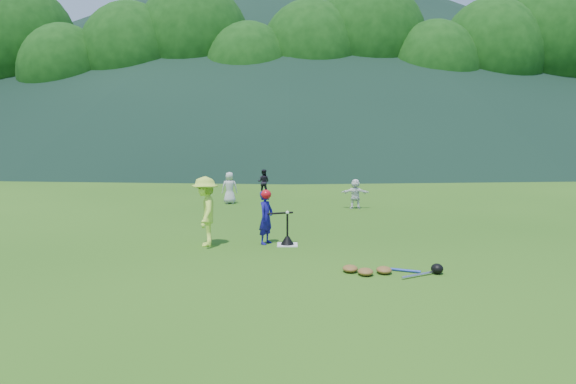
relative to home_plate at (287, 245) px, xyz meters
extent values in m
plane|color=#275513|center=(0.00, 0.00, -0.01)|extent=(120.00, 120.00, 0.00)
cube|color=silver|center=(0.00, 0.00, 0.00)|extent=(0.45, 0.45, 0.02)
sphere|color=white|center=(0.00, 0.00, 0.73)|extent=(0.08, 0.08, 0.08)
imported|color=navy|center=(-0.48, 0.15, 0.59)|extent=(0.45, 0.52, 1.20)
imported|color=#C9F347|center=(-1.81, -0.05, 0.76)|extent=(0.68, 1.05, 1.54)
imported|color=silver|center=(-2.02, 6.72, 0.53)|extent=(0.57, 0.41, 1.09)
imported|color=black|center=(-0.99, 9.30, 0.48)|extent=(0.54, 0.47, 0.98)
imported|color=white|center=(2.14, 5.59, 0.47)|extent=(0.90, 0.32, 0.96)
cone|color=black|center=(0.00, 0.00, 0.10)|extent=(0.30, 0.30, 0.18)
cylinder|color=black|center=(0.00, 0.00, 0.44)|extent=(0.04, 0.04, 0.50)
ellipsoid|color=red|center=(-0.48, 0.15, 1.11)|extent=(0.24, 0.26, 0.22)
cylinder|color=black|center=(-0.18, 0.14, 0.69)|extent=(0.62, 0.14, 0.07)
ellipsoid|color=olive|center=(1.41, -2.52, 0.05)|extent=(0.28, 0.34, 0.13)
ellipsoid|color=olive|center=(1.76, -2.40, 0.05)|extent=(0.28, 0.34, 0.13)
ellipsoid|color=olive|center=(1.16, -2.30, 0.05)|extent=(0.28, 0.34, 0.13)
cylinder|color=silver|center=(2.31, -2.62, 0.02)|extent=(0.65, 0.42, 0.06)
cylinder|color=#263FA5|center=(2.11, -2.27, 0.02)|extent=(0.65, 0.31, 0.05)
ellipsoid|color=black|center=(2.71, -2.42, 0.08)|extent=(0.22, 0.24, 0.19)
cube|color=gray|center=(0.00, 28.00, 0.59)|extent=(70.00, 0.03, 1.20)
cube|color=yellow|center=(0.00, 28.00, 1.23)|extent=(70.00, 0.08, 0.08)
cylinder|color=gray|center=(0.00, 28.00, 0.59)|extent=(0.07, 0.07, 1.30)
cylinder|color=#382314|center=(-22.40, 35.00, 2.16)|extent=(0.56, 0.56, 4.34)
ellipsoid|color=#164711|center=(-22.40, 35.00, 9.04)|extent=(9.42, 9.42, 10.84)
cylinder|color=#382314|center=(-17.60, 32.00, 1.58)|extent=(0.56, 0.56, 3.18)
ellipsoid|color=#164711|center=(-17.60, 32.00, 6.63)|extent=(6.92, 6.92, 7.95)
cylinder|color=#382314|center=(-12.80, 33.50, 1.88)|extent=(0.56, 0.56, 3.78)
ellipsoid|color=#164711|center=(-12.80, 33.50, 7.87)|extent=(8.21, 8.21, 9.44)
cylinder|color=#382314|center=(-8.00, 35.00, 2.18)|extent=(0.56, 0.56, 4.38)
ellipsoid|color=#164711|center=(-8.00, 35.00, 9.12)|extent=(9.50, 9.50, 10.92)
cylinder|color=#382314|center=(-3.20, 32.00, 1.60)|extent=(0.56, 0.56, 3.22)
ellipsoid|color=#164711|center=(-3.20, 32.00, 6.71)|extent=(6.99, 6.99, 8.04)
cylinder|color=#382314|center=(1.60, 33.50, 1.90)|extent=(0.56, 0.56, 3.81)
ellipsoid|color=#164711|center=(1.60, 33.50, 7.95)|extent=(8.28, 8.28, 9.53)
cylinder|color=#382314|center=(6.40, 35.00, 2.19)|extent=(0.56, 0.56, 4.41)
ellipsoid|color=#164711|center=(6.40, 35.00, 9.19)|extent=(9.58, 9.58, 11.01)
cylinder|color=#382314|center=(11.20, 32.00, 1.62)|extent=(0.56, 0.56, 3.25)
ellipsoid|color=#164711|center=(11.20, 32.00, 6.78)|extent=(7.07, 7.07, 8.13)
cylinder|color=#382314|center=(16.00, 33.50, 1.91)|extent=(0.56, 0.56, 3.85)
ellipsoid|color=#164711|center=(16.00, 33.50, 8.02)|extent=(8.36, 8.36, 9.61)
cylinder|color=#382314|center=(20.80, 35.00, 2.21)|extent=(0.56, 0.56, 4.44)
ellipsoid|color=#164711|center=(20.80, 35.00, 9.26)|extent=(9.65, 9.65, 11.10)
cone|color=black|center=(0.00, 83.00, 15.99)|extent=(140.00, 140.00, 32.00)
cone|color=black|center=(-45.00, 76.00, 9.99)|extent=(80.00, 80.00, 20.00)
camera|label=1|loc=(0.08, -12.28, 2.64)|focal=35.00mm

